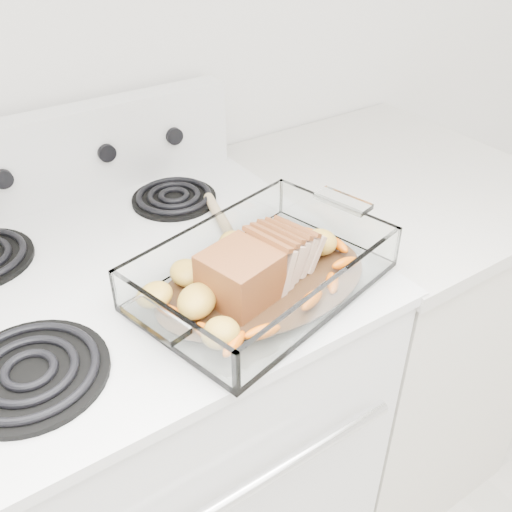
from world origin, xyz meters
TOP-DOWN VIEW (x-y plane):
  - electric_range at (0.00, 1.66)m, footprint 0.78×0.70m
  - counter_right at (0.67, 1.66)m, footprint 0.58×0.68m
  - baking_dish at (0.17, 1.47)m, footprint 0.39×0.25m
  - pork_roast at (0.15, 1.47)m, footprint 0.21×0.10m
  - roast_vegetables at (0.17, 1.51)m, footprint 0.33×0.18m
  - wooden_spoon at (0.20, 1.58)m, footprint 0.10×0.30m

SIDE VIEW (x-z plane):
  - counter_right at x=0.67m, z-range 0.00..0.93m
  - electric_range at x=0.00m, z-range -0.08..1.04m
  - wooden_spoon at x=0.20m, z-range 0.93..0.96m
  - baking_dish at x=0.17m, z-range 0.93..1.00m
  - roast_vegetables at x=0.17m, z-range 0.95..0.99m
  - pork_roast at x=0.15m, z-range 0.95..1.03m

